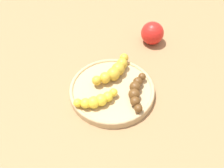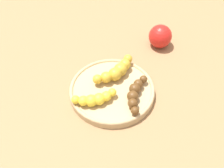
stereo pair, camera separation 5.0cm
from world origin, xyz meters
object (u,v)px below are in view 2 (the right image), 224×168
(banana_yellow, at_px, (95,99))
(apple_red, at_px, (160,36))
(banana_spotted, at_px, (116,71))
(fruit_bowl, at_px, (112,90))
(banana_overripe, at_px, (135,93))

(banana_yellow, relative_size, apple_red, 1.47)
(banana_spotted, distance_m, apple_red, 0.21)
(fruit_bowl, relative_size, banana_spotted, 1.89)
(banana_overripe, bearing_deg, fruit_bowl, -9.77)
(banana_yellow, distance_m, apple_red, 0.31)
(banana_spotted, bearing_deg, apple_red, 94.60)
(fruit_bowl, bearing_deg, banana_spotted, -0.31)
(banana_overripe, distance_m, banana_spotted, 0.09)
(banana_yellow, xyz_separation_m, apple_red, (0.28, -0.13, 0.00))
(fruit_bowl, relative_size, apple_red, 3.15)
(fruit_bowl, xyz_separation_m, banana_yellow, (-0.05, 0.03, 0.02))
(banana_yellow, bearing_deg, fruit_bowl, 122.61)
(fruit_bowl, distance_m, apple_red, 0.25)
(banana_spotted, bearing_deg, banana_yellow, -72.83)
(banana_overripe, relative_size, apple_red, 1.76)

